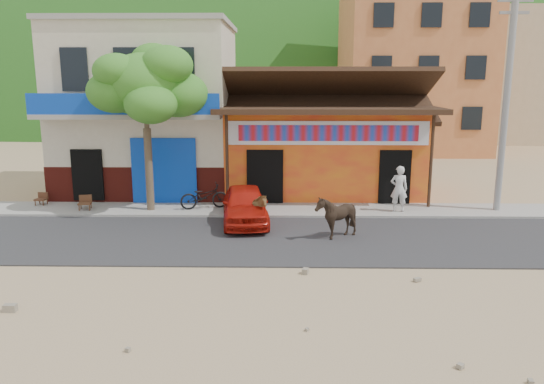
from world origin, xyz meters
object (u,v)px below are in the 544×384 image
Objects in this scene: red_car at (245,205)px; cafe_chair_right at (84,197)px; pedestrian at (399,189)px; cow_dark at (336,216)px; cow_tan at (247,211)px; scooter at (204,196)px; cafe_chair_left at (41,194)px; utility_pole at (506,100)px; tree at (147,128)px.

cafe_chair_right is (-6.03, 1.42, -0.07)m from red_car.
pedestrian is at bearing -11.02° from cafe_chair_right.
pedestrian reaches higher than cow_dark.
cow_tan reaches higher than scooter.
cow_dark is 9.48m from cafe_chair_right.
cafe_chair_left is at bearing 80.03° from cow_tan.
cow_dark is 0.77× the size of scooter.
utility_pole is 9.97m from red_car.
cow_tan is 1.02× the size of cow_dark.
utility_pole reaches higher than cow_dark.
pedestrian reaches higher than scooter.
tree is at bearing 68.98° from cow_tan.
scooter reaches higher than cafe_chair_left.
scooter is at bearing 3.88° from pedestrian.
tree reaches higher than cow_dark.
scooter is (-4.55, 3.39, -0.14)m from cow_dark.
cafe_chair_right is at bearing -101.06° from cow_dark.
cow_tan is 1.65× the size of cafe_chair_left.
tree is 7.65m from cow_dark.
scooter is 4.40m from cafe_chair_right.
scooter is 6.39m from cafe_chair_left.
tree is 7.06× the size of cafe_chair_left.
cafe_chair_right reaches higher than scooter.
pedestrian is 13.53m from cafe_chair_left.
cow_tan is at bearing -14.75° from cafe_chair_left.
cafe_chair_left is (-8.00, 2.17, -0.13)m from red_car.
cow_tan is 0.83× the size of pedestrian.
tree is at bearing 151.38° from red_car.
pedestrian reaches higher than red_car.
utility_pole reaches higher than tree.
pedestrian is (-3.70, -0.31, -3.16)m from utility_pole.
cafe_chair_left is (-10.92, 3.89, -0.18)m from cow_dark.
cow_tan is 1.43× the size of cafe_chair_right.
red_car is (-0.12, 0.72, 0.05)m from cow_tan.
tree is at bearing -9.27° from cafe_chair_right.
red_car is 6.19m from cafe_chair_right.
red_car reaches higher than cafe_chair_left.
cow_dark reaches higher than cow_tan.
cafe_chair_right is at bearing -178.49° from tree.
scooter is 1.83× the size of cafe_chair_right.
cow_tan is at bearing -30.63° from tree.
pedestrian is (7.13, -0.30, 0.37)m from scooter.
red_car is 4.39× the size of cafe_chair_left.
pedestrian is (5.38, 2.09, 0.33)m from cow_tan.
tree is 4.38× the size of cow_dark.
utility_pole is 5.72× the size of cow_tan.
red_car is at bearing -112.22° from cow_dark.
scooter is at bearing 0.33° from cafe_chair_left.
cow_dark is 1.41× the size of cafe_chair_right.
red_car is at bearing 20.28° from pedestrian.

